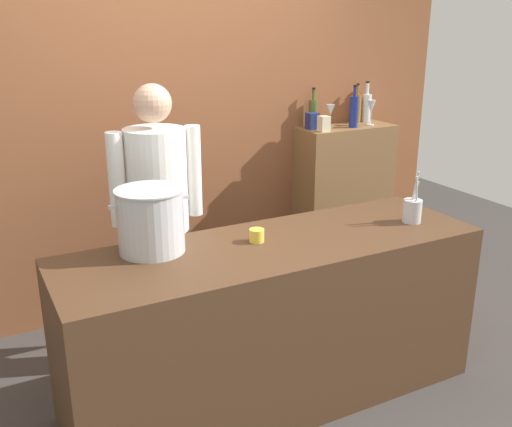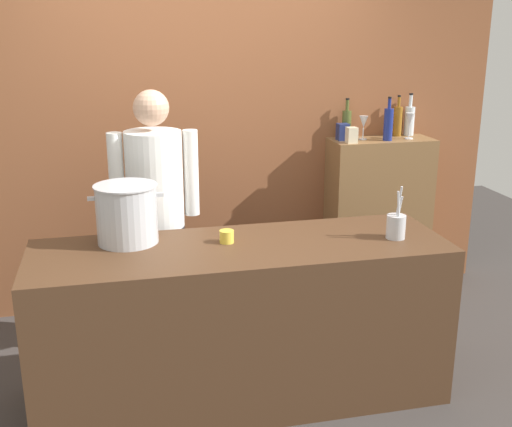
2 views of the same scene
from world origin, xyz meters
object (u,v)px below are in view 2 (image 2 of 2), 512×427
at_px(wine_bottle_clear, 409,120).
at_px(spice_tin_cream, 352,135).
at_px(butter_jar, 227,237).
at_px(spice_tin_navy, 343,132).
at_px(wine_bottle_olive, 347,123).
at_px(wine_glass_short, 410,121).
at_px(chef, 156,206).
at_px(wine_bottle_amber, 398,120).
at_px(wine_glass_tall, 364,123).
at_px(utensil_crock, 396,226).
at_px(wine_bottle_cobalt, 388,124).
at_px(stockpot_large, 127,214).

bearing_deg(wine_bottle_clear, spice_tin_cream, -159.20).
bearing_deg(spice_tin_cream, butter_jar, -136.63).
relative_size(spice_tin_cream, spice_tin_navy, 0.92).
bearing_deg(wine_bottle_clear, wine_bottle_olive, -179.46).
distance_m(wine_glass_short, spice_tin_navy, 0.50).
bearing_deg(spice_tin_cream, wine_bottle_clear, 20.80).
relative_size(chef, spice_tin_navy, 13.71).
relative_size(wine_bottle_amber, wine_glass_tall, 1.77).
distance_m(utensil_crock, spice_tin_navy, 1.33).
bearing_deg(wine_bottle_cobalt, wine_bottle_amber, 47.05).
height_order(utensil_crock, wine_glass_tall, wine_glass_tall).
height_order(butter_jar, wine_bottle_clear, wine_bottle_clear).
bearing_deg(wine_bottle_cobalt, spice_tin_navy, 165.95).
xyz_separation_m(wine_bottle_olive, spice_tin_cream, (-0.04, -0.20, -0.05)).
height_order(stockpot_large, wine_bottle_clear, wine_bottle_clear).
height_order(wine_bottle_cobalt, wine_glass_tall, wine_bottle_cobalt).
height_order(stockpot_large, wine_glass_short, wine_glass_short).
xyz_separation_m(wine_bottle_cobalt, spice_tin_cream, (-0.29, -0.04, -0.07)).
bearing_deg(wine_bottle_clear, wine_glass_short, -115.04).
distance_m(wine_bottle_clear, wine_glass_tall, 0.42).
bearing_deg(spice_tin_navy, wine_bottle_cobalt, -14.05).
height_order(wine_bottle_amber, wine_bottle_cobalt, wine_bottle_cobalt).
xyz_separation_m(utensil_crock, wine_glass_short, (0.65, 1.23, 0.37)).
bearing_deg(butter_jar, wine_bottle_clear, 37.17).
distance_m(stockpot_large, spice_tin_cream, 1.86).
bearing_deg(chef, wine_bottle_cobalt, -162.84).
bearing_deg(spice_tin_cream, wine_glass_short, 7.30).
relative_size(butter_jar, wine_glass_tall, 0.45).
bearing_deg(wine_bottle_cobalt, butter_jar, -142.34).
bearing_deg(wine_glass_short, wine_bottle_clear, 64.96).
height_order(wine_bottle_clear, spice_tin_cream, wine_bottle_clear).
xyz_separation_m(chef, spice_tin_cream, (1.42, 0.46, 0.30)).
bearing_deg(chef, butter_jar, 121.05).
bearing_deg(spice_tin_cream, wine_bottle_olive, 79.92).
bearing_deg(wine_bottle_amber, wine_bottle_cobalt, -132.95).
distance_m(wine_bottle_amber, wine_glass_tall, 0.32).
distance_m(wine_bottle_amber, wine_bottle_cobalt, 0.22).
bearing_deg(utensil_crock, wine_glass_tall, 76.16).
xyz_separation_m(wine_glass_short, spice_tin_cream, (-0.47, -0.06, -0.08)).
distance_m(wine_bottle_clear, spice_tin_navy, 0.57).
bearing_deg(utensil_crock, spice_tin_navy, 82.95).
relative_size(utensil_crock, wine_bottle_amber, 0.97).
xyz_separation_m(chef, wine_glass_short, (1.90, 0.52, 0.38)).
xyz_separation_m(butter_jar, wine_glass_tall, (1.23, 1.14, 0.39)).
xyz_separation_m(chef, utensil_crock, (1.24, -0.71, 0.01)).
bearing_deg(wine_bottle_amber, chef, -160.63).
height_order(wine_bottle_clear, wine_bottle_cobalt, wine_bottle_clear).
bearing_deg(spice_tin_navy, utensil_crock, -97.05).
xyz_separation_m(butter_jar, wine_bottle_olive, (1.13, 1.23, 0.38)).
xyz_separation_m(stockpot_large, wine_bottle_olive, (1.64, 1.11, 0.26)).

